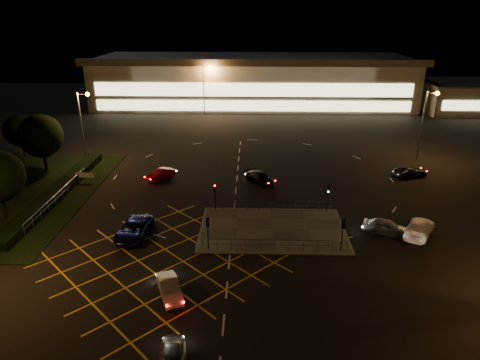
{
  "coord_description": "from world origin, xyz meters",
  "views": [
    {
      "loc": [
        -0.2,
        -39.84,
        20.25
      ],
      "look_at": [
        -1.45,
        6.35,
        2.0
      ],
      "focal_mm": 32.0,
      "sensor_mm": 36.0,
      "label": 1
    }
  ],
  "objects_px": {
    "car_queue_white": "(169,288)",
    "car_left_blue": "(134,229)",
    "signal_sw": "(208,227)",
    "car_far_dkgrey": "(260,178)",
    "car_approach_white": "(419,228)",
    "car_circ_red": "(161,174)",
    "car_right_silver": "(386,227)",
    "car_east_grey": "(410,171)",
    "signal_se": "(343,228)",
    "signal_ne": "(328,193)",
    "signal_nw": "(215,192)"
  },
  "relations": [
    {
      "from": "car_queue_white",
      "to": "car_left_blue",
      "type": "bearing_deg",
      "value": 97.27
    },
    {
      "from": "signal_sw",
      "to": "car_left_blue",
      "type": "relative_size",
      "value": 0.56
    },
    {
      "from": "car_far_dkgrey",
      "to": "car_approach_white",
      "type": "relative_size",
      "value": 0.84
    },
    {
      "from": "car_left_blue",
      "to": "car_circ_red",
      "type": "height_order",
      "value": "car_left_blue"
    },
    {
      "from": "car_queue_white",
      "to": "car_circ_red",
      "type": "height_order",
      "value": "car_queue_white"
    },
    {
      "from": "car_queue_white",
      "to": "car_right_silver",
      "type": "height_order",
      "value": "car_right_silver"
    },
    {
      "from": "car_circ_red",
      "to": "signal_sw",
      "type": "bearing_deg",
      "value": -25.64
    },
    {
      "from": "car_east_grey",
      "to": "signal_se",
      "type": "bearing_deg",
      "value": 130.2
    },
    {
      "from": "signal_se",
      "to": "car_right_silver",
      "type": "bearing_deg",
      "value": -145.73
    },
    {
      "from": "car_far_dkgrey",
      "to": "car_queue_white",
      "type": "bearing_deg",
      "value": -149.62
    },
    {
      "from": "car_circ_red",
      "to": "car_far_dkgrey",
      "type": "bearing_deg",
      "value": 36.39
    },
    {
      "from": "car_queue_white",
      "to": "car_east_grey",
      "type": "bearing_deg",
      "value": 22.28
    },
    {
      "from": "signal_ne",
      "to": "car_circ_red",
      "type": "distance_m",
      "value": 22.11
    },
    {
      "from": "car_left_blue",
      "to": "car_east_grey",
      "type": "relative_size",
      "value": 1.24
    },
    {
      "from": "signal_nw",
      "to": "car_far_dkgrey",
      "type": "xyz_separation_m",
      "value": [
        5.0,
        8.69,
        -1.72
      ]
    },
    {
      "from": "car_right_silver",
      "to": "car_east_grey",
      "type": "relative_size",
      "value": 0.98
    },
    {
      "from": "signal_sw",
      "to": "car_far_dkgrey",
      "type": "distance_m",
      "value": 17.5
    },
    {
      "from": "signal_sw",
      "to": "signal_nw",
      "type": "height_order",
      "value": "same"
    },
    {
      "from": "signal_se",
      "to": "car_circ_red",
      "type": "distance_m",
      "value": 26.55
    },
    {
      "from": "signal_nw",
      "to": "car_right_silver",
      "type": "height_order",
      "value": "signal_nw"
    },
    {
      "from": "signal_ne",
      "to": "car_left_blue",
      "type": "height_order",
      "value": "signal_ne"
    },
    {
      "from": "signal_nw",
      "to": "signal_sw",
      "type": "bearing_deg",
      "value": -90.0
    },
    {
      "from": "car_queue_white",
      "to": "car_circ_red",
      "type": "bearing_deg",
      "value": 80.99
    },
    {
      "from": "signal_sw",
      "to": "car_left_blue",
      "type": "distance_m",
      "value": 7.93
    },
    {
      "from": "car_circ_red",
      "to": "car_approach_white",
      "type": "height_order",
      "value": "car_approach_white"
    },
    {
      "from": "signal_ne",
      "to": "car_circ_red",
      "type": "relative_size",
      "value": 0.8
    },
    {
      "from": "car_left_blue",
      "to": "car_circ_red",
      "type": "xyz_separation_m",
      "value": [
        -0.45,
        15.2,
        -0.12
      ]
    },
    {
      "from": "car_approach_white",
      "to": "car_east_grey",
      "type": "bearing_deg",
      "value": -73.87
    },
    {
      "from": "signal_nw",
      "to": "car_circ_red",
      "type": "distance_m",
      "value": 12.49
    },
    {
      "from": "signal_se",
      "to": "car_queue_white",
      "type": "bearing_deg",
      "value": 25.43
    },
    {
      "from": "signal_sw",
      "to": "car_left_blue",
      "type": "xyz_separation_m",
      "value": [
        -7.41,
        2.35,
        -1.59
      ]
    },
    {
      "from": "signal_nw",
      "to": "car_approach_white",
      "type": "relative_size",
      "value": 0.59
    },
    {
      "from": "car_queue_white",
      "to": "car_left_blue",
      "type": "height_order",
      "value": "car_left_blue"
    },
    {
      "from": "car_approach_white",
      "to": "car_circ_red",
      "type": "bearing_deg",
      "value": 5.26
    },
    {
      "from": "car_far_dkgrey",
      "to": "signal_sw",
      "type": "bearing_deg",
      "value": -149.02
    },
    {
      "from": "car_left_blue",
      "to": "car_approach_white",
      "type": "height_order",
      "value": "car_left_blue"
    },
    {
      "from": "signal_se",
      "to": "car_circ_red",
      "type": "height_order",
      "value": "signal_se"
    },
    {
      "from": "signal_ne",
      "to": "car_east_grey",
      "type": "relative_size",
      "value": 0.7
    },
    {
      "from": "car_right_silver",
      "to": "car_circ_red",
      "type": "xyz_separation_m",
      "value": [
        -24.85,
        14.14,
        -0.1
      ]
    },
    {
      "from": "signal_ne",
      "to": "car_approach_white",
      "type": "bearing_deg",
      "value": -29.72
    },
    {
      "from": "car_right_silver",
      "to": "signal_nw",
      "type": "bearing_deg",
      "value": 97.45
    },
    {
      "from": "signal_sw",
      "to": "signal_se",
      "type": "distance_m",
      "value": 12.0
    },
    {
      "from": "car_east_grey",
      "to": "car_approach_white",
      "type": "height_order",
      "value": "car_approach_white"
    },
    {
      "from": "car_left_blue",
      "to": "car_approach_white",
      "type": "xyz_separation_m",
      "value": [
        27.55,
        0.99,
        -0.01
      ]
    },
    {
      "from": "car_right_silver",
      "to": "car_approach_white",
      "type": "relative_size",
      "value": 0.83
    },
    {
      "from": "car_far_dkgrey",
      "to": "signal_nw",
      "type": "bearing_deg",
      "value": -162.25
    },
    {
      "from": "signal_nw",
      "to": "car_circ_red",
      "type": "height_order",
      "value": "signal_nw"
    },
    {
      "from": "signal_ne",
      "to": "car_east_grey",
      "type": "height_order",
      "value": "signal_ne"
    },
    {
      "from": "signal_nw",
      "to": "signal_ne",
      "type": "distance_m",
      "value": 12.0
    },
    {
      "from": "signal_se",
      "to": "car_approach_white",
      "type": "relative_size",
      "value": 0.59
    }
  ]
}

